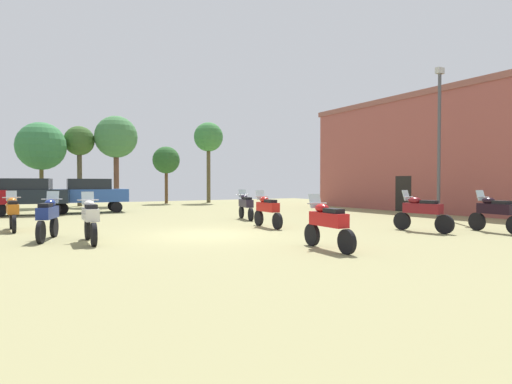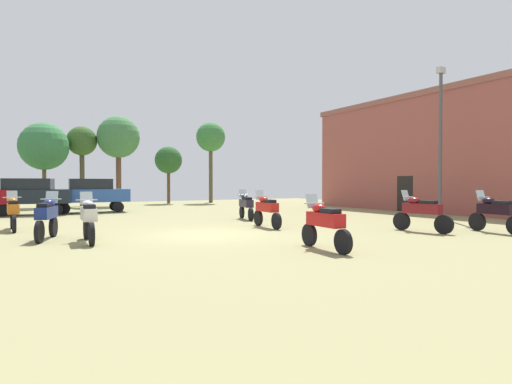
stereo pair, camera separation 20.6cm
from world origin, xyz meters
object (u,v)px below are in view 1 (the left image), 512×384
(motorcycle_1, at_px, (267,209))
(brick_building, at_px, (447,154))
(motorcycle_8, at_px, (495,212))
(tree_7, at_px, (79,142))
(motorcycle_9, at_px, (328,223))
(tree_2, at_px, (41,146))
(tree_5, at_px, (166,160))
(motorcycle_2, at_px, (13,211))
(motorcycle_7, at_px, (48,216))
(car_1, at_px, (27,194))
(motorcycle_6, at_px, (422,211))
(tree_8, at_px, (208,138))
(motorcycle_4, at_px, (90,218))
(motorcycle_3, at_px, (246,205))
(car_3, at_px, (89,193))
(tree_3, at_px, (116,138))
(lamp_post, at_px, (439,135))

(motorcycle_1, bearing_deg, brick_building, 14.19)
(motorcycle_8, distance_m, tree_7, 27.84)
(motorcycle_9, xyz_separation_m, tree_2, (-5.35, 24.88, 3.63))
(tree_5, xyz_separation_m, tree_7, (-6.90, -0.52, 1.15))
(motorcycle_2, height_order, motorcycle_7, motorcycle_7)
(motorcycle_1, distance_m, car_1, 14.37)
(motorcycle_6, distance_m, motorcycle_8, 2.51)
(tree_2, bearing_deg, motorcycle_7, -92.73)
(brick_building, distance_m, motorcycle_6, 13.23)
(car_1, xyz_separation_m, tree_8, (14.41, 8.31, 4.53))
(motorcycle_1, bearing_deg, motorcycle_4, -168.09)
(motorcycle_1, xyz_separation_m, motorcycle_4, (-6.76, -0.96, 0.01))
(motorcycle_7, relative_size, tree_7, 0.35)
(motorcycle_3, bearing_deg, motorcycle_4, -136.53)
(motorcycle_6, relative_size, tree_2, 0.38)
(tree_7, distance_m, tree_8, 10.71)
(motorcycle_2, relative_size, tree_7, 0.37)
(tree_7, bearing_deg, motorcycle_8, -67.90)
(tree_5, bearing_deg, tree_2, -173.15)
(motorcycle_1, xyz_separation_m, tree_7, (-4.29, 19.97, 4.07))
(tree_2, height_order, tree_8, tree_8)
(motorcycle_1, distance_m, tree_7, 20.83)
(motorcycle_7, relative_size, tree_5, 0.44)
(motorcycle_4, distance_m, car_1, 12.94)
(motorcycle_7, height_order, tree_8, tree_8)
(motorcycle_3, bearing_deg, motorcycle_2, -167.74)
(brick_building, height_order, tree_2, brick_building)
(motorcycle_1, bearing_deg, tree_2, 113.41)
(tree_8, bearing_deg, motorcycle_7, -125.39)
(motorcycle_4, relative_size, car_3, 0.51)
(motorcycle_8, bearing_deg, tree_8, 96.66)
(motorcycle_2, height_order, tree_5, tree_5)
(motorcycle_4, height_order, motorcycle_7, motorcycle_7)
(tree_2, bearing_deg, motorcycle_3, -63.31)
(motorcycle_7, distance_m, tree_3, 20.42)
(motorcycle_1, bearing_deg, tree_7, 105.93)
(motorcycle_9, xyz_separation_m, tree_8, (7.92, 25.75, 4.98))
(motorcycle_4, xyz_separation_m, car_1, (-1.27, 12.87, 0.43))
(motorcycle_4, xyz_separation_m, motorcycle_7, (-1.04, 1.23, 0.00))
(car_3, relative_size, lamp_post, 0.59)
(motorcycle_6, height_order, car_3, car_3)
(motorcycle_3, distance_m, tree_3, 16.50)
(car_3, relative_size, tree_3, 0.64)
(motorcycle_9, bearing_deg, car_1, 115.06)
(motorcycle_9, distance_m, tree_7, 25.97)
(motorcycle_2, xyz_separation_m, tree_8, (15.11, 16.49, 4.98))
(motorcycle_6, bearing_deg, motorcycle_1, 125.58)
(motorcycle_7, xyz_separation_m, tree_5, (10.41, 20.22, 2.91))
(motorcycle_1, distance_m, motorcycle_7, 7.80)
(motorcycle_3, height_order, car_1, car_1)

